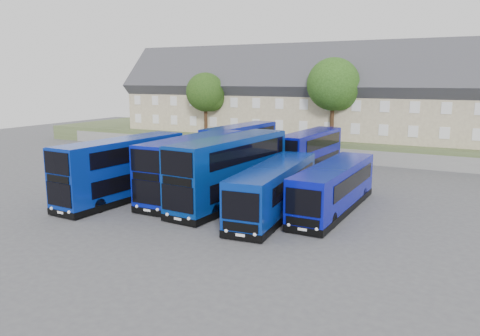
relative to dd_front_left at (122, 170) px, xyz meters
name	(u,v)px	position (x,y,z in m)	size (l,w,h in m)	color
ground	(191,215)	(6.70, -1.03, -2.22)	(120.00, 120.00, 0.00)	#49494E
retaining_wall	(309,153)	(6.70, 22.97, -1.47)	(70.00, 0.40, 1.50)	slate
earth_bank	(335,140)	(6.70, 32.97, -1.22)	(80.00, 20.00, 2.00)	#4A5932
terrace_row	(352,99)	(9.70, 28.97, 4.38)	(60.00, 10.40, 11.20)	tan
dd_front_left	(122,170)	(0.00, 0.00, 0.00)	(3.33, 11.50, 4.51)	navy
dd_front_mid	(194,168)	(4.28, 3.08, 0.03)	(2.64, 11.53, 4.58)	#0815A0
dd_front_right	(230,172)	(7.66, 2.65, 0.14)	(3.69, 12.22, 4.79)	navy
dd_rear_left	(240,148)	(2.20, 14.83, -0.10)	(3.20, 11.01, 4.32)	#071591
dd_rear_right	(309,155)	(9.67, 14.19, -0.19)	(2.96, 10.52, 4.13)	#070B8F
coach_east_a	(274,190)	(11.49, 1.71, -0.60)	(3.56, 12.24, 3.30)	navy
coach_east_b	(334,189)	(14.85, 4.09, -0.64)	(2.75, 11.81, 3.21)	#0910A7
tree_west	(207,94)	(-7.15, 24.06, 4.83)	(4.80, 4.80, 7.65)	#382314
tree_mid	(335,86)	(8.85, 24.56, 5.85)	(5.76, 5.76, 9.18)	#382314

